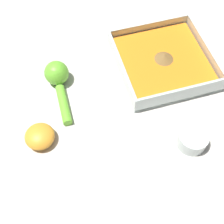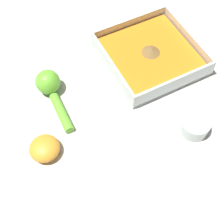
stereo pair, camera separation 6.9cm
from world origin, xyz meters
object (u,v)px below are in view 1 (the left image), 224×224
Objects in this scene: lemon_squeezer at (58,79)px; spice_bowl at (192,140)px; lemon_half at (40,136)px; square_dish at (163,62)px.

spice_bowl is at bearing -132.55° from lemon_squeezer.
spice_bowl is 0.33m from lemon_half.
spice_bowl is at bearing -4.70° from square_dish.
lemon_squeezer reaches higher than square_dish.
lemon_half is (-0.10, -0.32, 0.00)m from spice_bowl.
spice_bowl and lemon_half have the same top height.
lemon_squeezer is at bearing 153.70° from lemon_half.
lemon_squeezer is (-0.24, -0.25, 0.01)m from spice_bowl.
lemon_half is at bearing -69.85° from square_dish.
square_dish is at bearing 175.30° from spice_bowl.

